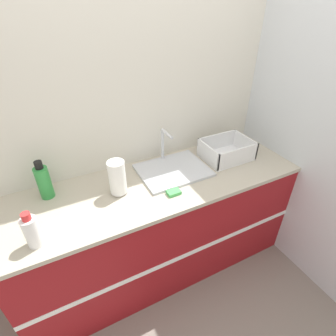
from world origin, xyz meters
name	(u,v)px	position (x,y,z in m)	size (l,w,h in m)	color
ground_plane	(178,292)	(0.00, 0.00, 0.00)	(12.00, 12.00, 0.00)	slate
wall_back	(136,111)	(0.00, 0.69, 1.30)	(4.53, 0.06, 2.60)	beige
wall_right	(282,103)	(1.09, 0.33, 1.30)	(0.06, 2.66, 2.60)	silver
counter_cabinet	(159,226)	(0.00, 0.33, 0.45)	(2.15, 0.68, 0.90)	maroon
sink	(173,169)	(0.16, 0.41, 0.91)	(0.51, 0.40, 0.28)	silver
paper_towel_roll	(117,178)	(-0.28, 0.34, 1.02)	(0.11, 0.11, 0.24)	#4C4C51
dish_rack	(226,152)	(0.64, 0.38, 0.95)	(0.38, 0.29, 0.15)	white
bottle_white_spray	(32,231)	(-0.82, 0.12, 0.99)	(0.08, 0.08, 0.22)	white
bottle_green	(44,182)	(-0.71, 0.52, 1.02)	(0.09, 0.09, 0.27)	#2D8C3D
sponge	(174,192)	(0.04, 0.16, 0.91)	(0.09, 0.06, 0.02)	#4CB259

